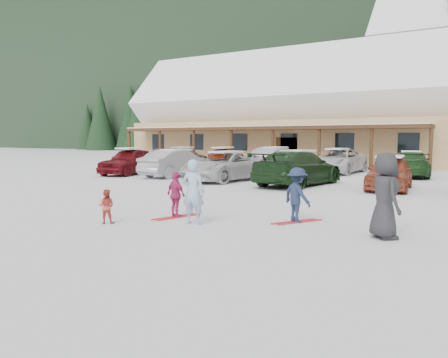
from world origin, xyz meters
The scene contains 21 objects.
ground centered at (0.00, 0.00, 0.00)m, with size 160.00×160.00×0.00m, color white.
day_lodge centered at (-9.00, 27.96, 3.94)m, with size 29.12×12.50×10.38m.
conifer_0 centered at (-26.00, 30.00, 5.69)m, with size 4.40×4.40×10.20m.
conifer_2 centered at (-30.00, 42.00, 6.83)m, with size 5.28×5.28×12.24m.
adult_skier centered at (0.33, -0.54, 0.81)m, with size 0.59×0.39×1.62m, color #96B4D1.
toddler_red centered at (-1.59, -1.58, 0.43)m, with size 0.42×0.33×0.86m, color #C34134.
child_navy centered at (2.46, 0.98, 0.70)m, with size 0.90×0.52×1.39m, color #1A2540.
skis_child_navy centered at (2.46, 0.98, 0.01)m, with size 0.20×1.40×0.03m, color red.
child_magenta centered at (-0.58, -0.03, 0.62)m, with size 0.72×0.30×1.24m, color #B72662.
skis_child_magenta centered at (-0.58, -0.03, 0.01)m, with size 0.20×1.40×0.03m, color red.
bystander_dark centered at (4.70, 0.25, 0.92)m, with size 0.90×0.58×1.83m, color #27272A.
parked_car_0 centered at (-11.43, 9.92, 0.77)m, with size 1.83×4.55×1.55m, color maroon.
parked_car_1 centered at (-8.16, 10.07, 0.75)m, with size 1.59×4.55×1.50m, color #9A9A9E.
parked_car_2 centered at (-4.63, 9.51, 0.73)m, with size 2.42×5.24×1.46m, color beige.
parked_car_3 centered at (-0.74, 9.34, 0.78)m, with size 2.19×5.40×1.57m, color black.
parked_car_4 centered at (3.15, 9.65, 0.70)m, with size 1.65×4.09×1.39m, color #9B3F26.
parked_car_7 centered at (-12.80, 16.99, 0.73)m, with size 2.05×5.04×1.46m, color gray.
parked_car_8 centered at (-9.04, 16.53, 0.75)m, with size 1.78×4.41×1.50m, color maroon.
parked_car_9 centered at (-5.30, 17.10, 0.77)m, with size 1.63×4.68×1.54m, color #9D9DA2.
parked_car_10 centered at (-1.19, 17.01, 0.75)m, with size 2.48×5.37×1.49m, color silver.
parked_car_11 centered at (3.03, 16.59, 0.70)m, with size 1.97×4.84×1.40m, color #1B401A.
Camera 1 is at (6.44, -9.34, 2.12)m, focal length 35.00 mm.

